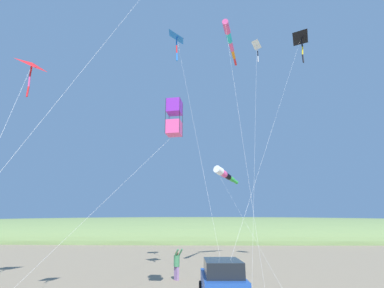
% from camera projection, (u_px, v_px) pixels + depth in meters
% --- Properties ---
extents(dune_ridge_grassy, '(28.00, 240.00, 10.56)m').
position_uv_depth(dune_ridge_grassy, '(190.00, 241.00, 64.10)').
color(dune_ridge_grassy, '#6B844C').
rests_on(dune_ridge_grassy, ground_plane).
extents(parked_car, '(4.37, 2.22, 1.85)m').
position_uv_depth(parked_car, '(222.00, 280.00, 13.19)').
color(parked_car, '#1E479E').
rests_on(parked_car, ground_plane).
extents(cooler_box, '(0.62, 0.42, 0.42)m').
position_uv_depth(cooler_box, '(229.00, 285.00, 15.75)').
color(cooler_box, white).
rests_on(cooler_box, ground_plane).
extents(person_adult_flyer, '(0.68, 0.68, 1.93)m').
position_uv_depth(person_adult_flyer, '(177.00, 263.00, 18.56)').
color(person_adult_flyer, '#8E6B9E').
rests_on(person_adult_flyer, ground_plane).
extents(kite_windsock_long_streamer_right, '(10.27, 1.92, 18.57)m').
position_uv_depth(kite_windsock_long_streamer_right, '(230.00, 40.00, 23.56)').
color(kite_windsock_long_streamer_right, '#EF4C93').
rests_on(kite_windsock_long_streamer_right, ground_plane).
extents(kite_delta_rainbow_low_near, '(7.84, 4.05, 10.81)m').
position_uv_depth(kite_delta_rainbow_low_near, '(32.00, 66.00, 13.12)').
color(kite_delta_rainbow_low_near, red).
rests_on(kite_delta_rainbow_low_near, ground_plane).
extents(kite_windsock_white_trailing, '(18.67, 3.33, 10.13)m').
position_uv_depth(kite_windsock_white_trailing, '(224.00, 174.00, 34.02)').
color(kite_windsock_white_trailing, white).
rests_on(kite_windsock_white_trailing, ground_plane).
extents(kite_delta_magenta_far_left, '(11.82, 10.07, 21.44)m').
position_uv_depth(kite_delta_magenta_far_left, '(301.00, 38.00, 27.65)').
color(kite_delta_magenta_far_left, black).
rests_on(kite_delta_magenta_far_left, ground_plane).
extents(kite_delta_yellow_midlevel, '(8.06, 3.41, 21.10)m').
position_uv_depth(kite_delta_yellow_midlevel, '(257.00, 45.00, 28.38)').
color(kite_delta_yellow_midlevel, white).
rests_on(kite_delta_yellow_midlevel, ground_plane).
extents(kite_box_black_fish_shape, '(4.00, 6.64, 9.69)m').
position_uv_depth(kite_box_black_fish_shape, '(174.00, 118.00, 14.69)').
color(kite_box_black_fish_shape, purple).
rests_on(kite_box_black_fish_shape, ground_plane).
extents(kite_delta_blue_topmost, '(8.62, 4.34, 20.87)m').
position_uv_depth(kite_delta_blue_topmost, '(177.00, 37.00, 26.67)').
color(kite_delta_blue_topmost, blue).
rests_on(kite_delta_blue_topmost, ground_plane).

